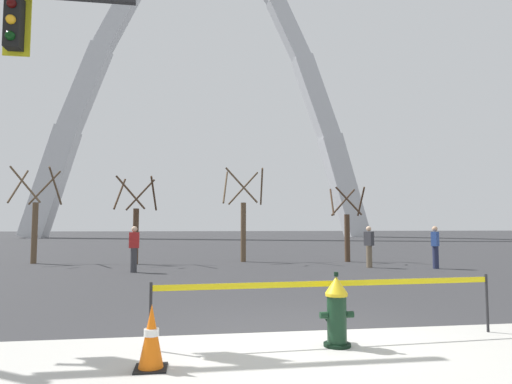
% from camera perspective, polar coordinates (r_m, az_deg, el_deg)
% --- Properties ---
extents(ground_plane, '(240.00, 240.00, 0.00)m').
position_cam_1_polar(ground_plane, '(6.71, 5.45, -18.33)').
color(ground_plane, '#333335').
extents(fire_hydrant, '(0.46, 0.48, 0.99)m').
position_cam_1_polar(fire_hydrant, '(6.14, 10.51, -15.13)').
color(fire_hydrant, black).
rests_on(fire_hydrant, ground).
extents(caution_tape_barrier, '(5.01, 0.27, 0.88)m').
position_cam_1_polar(caution_tape_barrier, '(6.40, 9.89, -13.46)').
color(caution_tape_barrier, '#232326').
rests_on(caution_tape_barrier, ground).
extents(traffic_cone_by_hydrant, '(0.36, 0.36, 0.73)m').
position_cam_1_polar(traffic_cone_by_hydrant, '(5.29, -13.57, -18.05)').
color(traffic_cone_by_hydrant, black).
rests_on(traffic_cone_by_hydrant, ground).
extents(monument_arch, '(47.44, 2.98, 44.63)m').
position_cam_1_polar(monument_arch, '(63.19, -6.71, 12.01)').
color(monument_arch, silver).
rests_on(monument_arch, ground).
extents(tree_far_left, '(1.89, 1.90, 4.10)m').
position_cam_1_polar(tree_far_left, '(20.95, -27.02, -3.38)').
color(tree_far_left, brown).
rests_on(tree_far_left, ground).
extents(tree_left_mid, '(1.70, 1.71, 3.67)m').
position_cam_1_polar(tree_left_mid, '(19.06, -15.50, -4.22)').
color(tree_left_mid, '#473323').
rests_on(tree_left_mid, ground).
extents(tree_center_left, '(1.92, 1.93, 4.16)m').
position_cam_1_polar(tree_center_left, '(19.62, -1.69, -3.74)').
color(tree_center_left, brown).
rests_on(tree_center_left, ground).
extents(tree_center_right, '(1.55, 1.56, 3.33)m').
position_cam_1_polar(tree_center_right, '(20.02, 11.84, -4.72)').
color(tree_center_right, '#473323').
rests_on(tree_center_right, ground).
extents(pedestrian_walking_left, '(0.34, 0.39, 1.59)m').
position_cam_1_polar(pedestrian_walking_left, '(17.44, 14.61, -6.90)').
color(pedestrian_walking_left, brown).
rests_on(pedestrian_walking_left, ground).
extents(pedestrian_standing_center, '(0.35, 0.22, 1.59)m').
position_cam_1_polar(pedestrian_standing_center, '(15.75, -15.72, -7.16)').
color(pedestrian_standing_center, '#38383D').
rests_on(pedestrian_standing_center, ground).
extents(pedestrian_walking_right, '(0.39, 0.37, 1.59)m').
position_cam_1_polar(pedestrian_walking_right, '(17.82, 22.47, -6.65)').
color(pedestrian_walking_right, '#232847').
rests_on(pedestrian_walking_right, ground).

